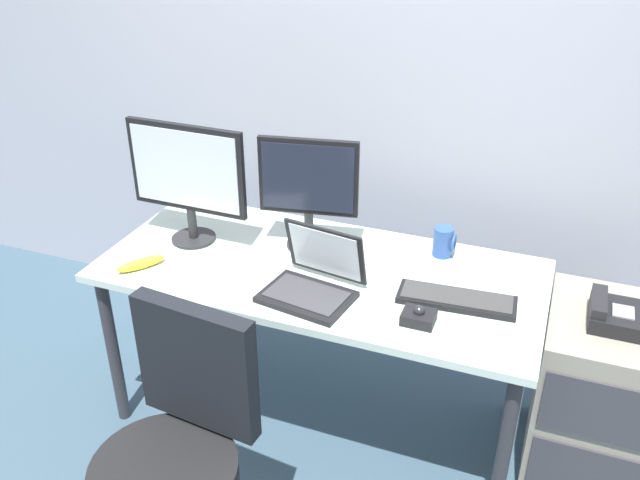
% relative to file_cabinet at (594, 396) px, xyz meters
% --- Properties ---
extents(ground_plane, '(8.00, 8.00, 0.00)m').
position_rel_file_cabinet_xyz_m(ground_plane, '(-1.05, -0.10, -0.34)').
color(ground_plane, '#385060').
extents(back_wall, '(6.00, 0.10, 2.80)m').
position_rel_file_cabinet_xyz_m(back_wall, '(-1.05, 0.63, 1.06)').
color(back_wall, '#A1A6B6').
rests_on(back_wall, ground).
extents(desk, '(1.67, 0.76, 0.73)m').
position_rel_file_cabinet_xyz_m(desk, '(-1.05, -0.10, 0.31)').
color(desk, silver).
rests_on(desk, ground).
extents(file_cabinet, '(0.42, 0.53, 0.69)m').
position_rel_file_cabinet_xyz_m(file_cabinet, '(0.00, 0.00, 0.00)').
color(file_cabinet, gray).
rests_on(file_cabinet, ground).
extents(desk_phone, '(0.17, 0.20, 0.09)m').
position_rel_file_cabinet_xyz_m(desk_phone, '(-0.01, -0.02, 0.38)').
color(desk_phone, black).
rests_on(desk_phone, file_cabinet).
extents(office_chair, '(0.52, 0.52, 0.97)m').
position_rel_file_cabinet_xyz_m(office_chair, '(-1.19, -0.94, 0.10)').
color(office_chair, black).
rests_on(office_chair, ground).
extents(monitor_main, '(0.50, 0.18, 0.49)m').
position_rel_file_cabinet_xyz_m(monitor_main, '(-1.62, -0.07, 0.67)').
color(monitor_main, '#262628').
rests_on(monitor_main, desk).
extents(monitor_side, '(0.39, 0.18, 0.45)m').
position_rel_file_cabinet_xyz_m(monitor_side, '(-1.16, 0.05, 0.65)').
color(monitor_side, '#262628').
rests_on(monitor_side, desk).
extents(keyboard, '(0.42, 0.17, 0.03)m').
position_rel_file_cabinet_xyz_m(keyboard, '(-0.52, -0.15, 0.40)').
color(keyboard, black).
rests_on(keyboard, desk).
extents(laptop, '(0.35, 0.32, 0.23)m').
position_rel_file_cabinet_xyz_m(laptop, '(-1.01, -0.27, 0.44)').
color(laptop, black).
rests_on(laptop, desk).
extents(trackball_mouse, '(0.11, 0.09, 0.07)m').
position_rel_file_cabinet_xyz_m(trackball_mouse, '(-0.62, -0.31, 0.41)').
color(trackball_mouse, black).
rests_on(trackball_mouse, desk).
extents(coffee_mug, '(0.09, 0.08, 0.12)m').
position_rel_file_cabinet_xyz_m(coffee_mug, '(-0.64, 0.17, 0.45)').
color(coffee_mug, '#2D4F94').
rests_on(coffee_mug, desk).
extents(banana, '(0.15, 0.18, 0.04)m').
position_rel_file_cabinet_xyz_m(banana, '(-1.69, -0.34, 0.41)').
color(banana, yellow).
rests_on(banana, desk).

